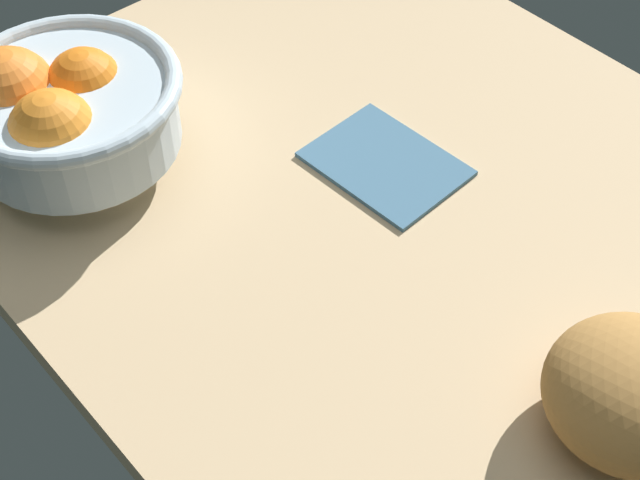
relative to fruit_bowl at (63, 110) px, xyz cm
name	(u,v)px	position (x,y,z in cm)	size (l,w,h in cm)	color
ground_plane	(381,206)	(-22.01, -18.99, -8.38)	(81.98, 65.62, 3.00)	#D4B284
fruit_bowl	(63,110)	(0.00, 0.00, 0.00)	(20.83, 20.83, 12.07)	silver
bread_loaf	(634,393)	(-51.39, -15.50, -2.49)	(13.19, 13.18, 8.77)	#B17B3D
napkin_folded	(386,162)	(-19.42, -21.96, -6.40)	(13.97, 10.52, 0.96)	teal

